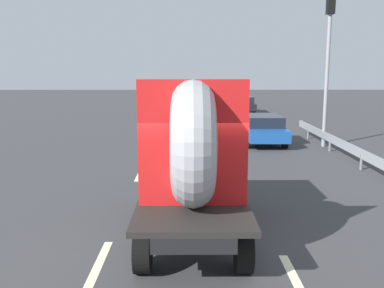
{
  "coord_description": "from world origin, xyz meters",
  "views": [
    {
      "loc": [
        -0.08,
        -8.24,
        3.42
      ],
      "look_at": [
        -0.0,
        1.11,
        1.76
      ],
      "focal_mm": 40.26,
      "sensor_mm": 36.0,
      "label": 1
    }
  ],
  "objects_px": {
    "distant_sedan": "(263,128)",
    "oncoming_car": "(242,104)",
    "traffic_light": "(328,49)",
    "flatbed_truck": "(192,157)"
  },
  "relations": [
    {
      "from": "distant_sedan",
      "to": "flatbed_truck",
      "type": "bearing_deg",
      "value": -107.22
    },
    {
      "from": "flatbed_truck",
      "to": "distant_sedan",
      "type": "xyz_separation_m",
      "value": [
        3.34,
        10.77,
        -0.91
      ]
    },
    {
      "from": "traffic_light",
      "to": "distant_sedan",
      "type": "bearing_deg",
      "value": 162.58
    },
    {
      "from": "flatbed_truck",
      "to": "oncoming_car",
      "type": "relative_size",
      "value": 1.22
    },
    {
      "from": "flatbed_truck",
      "to": "distant_sedan",
      "type": "height_order",
      "value": "flatbed_truck"
    },
    {
      "from": "oncoming_car",
      "to": "distant_sedan",
      "type": "bearing_deg",
      "value": -93.08
    },
    {
      "from": "traffic_light",
      "to": "oncoming_car",
      "type": "distance_m",
      "value": 14.93
    },
    {
      "from": "distant_sedan",
      "to": "oncoming_car",
      "type": "relative_size",
      "value": 1.03
    },
    {
      "from": "distant_sedan",
      "to": "traffic_light",
      "type": "distance_m",
      "value": 4.41
    },
    {
      "from": "distant_sedan",
      "to": "traffic_light",
      "type": "relative_size",
      "value": 0.61
    }
  ]
}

